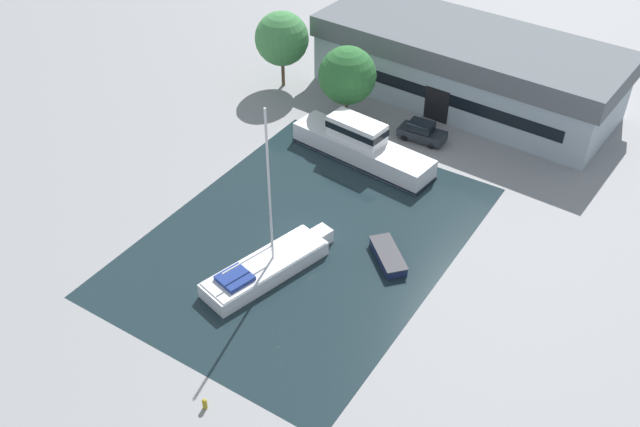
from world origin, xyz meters
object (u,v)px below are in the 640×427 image
quay_tree_near_building (347,75)px  parked_car (422,132)px  warehouse_building (466,66)px  sailboat_moored (267,266)px  quay_tree_by_water (282,39)px  small_dinghy (388,256)px  motor_cruiser (361,146)px

quay_tree_near_building → parked_car: bearing=5.9°
warehouse_building → quay_tree_near_building: 12.14m
parked_car → sailboat_moored: sailboat_moored is taller
quay_tree_by_water → sailboat_moored: bearing=-57.4°
sailboat_moored → small_dinghy: sailboat_moored is taller
quay_tree_near_building → warehouse_building: bearing=53.7°
warehouse_building → quay_tree_by_water: size_ratio=3.87×
small_dinghy → sailboat_moored: bearing=-5.2°
quay_tree_by_water → motor_cruiser: bearing=-29.0°
warehouse_building → small_dinghy: warehouse_building is taller
sailboat_moored → small_dinghy: (6.32, 5.71, -0.30)m
warehouse_building → motor_cruiser: size_ratio=2.21×
quay_tree_near_building → parked_car: 8.18m
parked_car → sailboat_moored: (-1.30, -21.18, -0.18)m
sailboat_moored → parked_car: bearing=101.3°
parked_car → quay_tree_by_water: bearing=-98.9°
quay_tree_near_building → sailboat_moored: (5.93, -20.44, -3.93)m
motor_cruiser → parked_car: bearing=-22.7°
warehouse_building → motor_cruiser: 14.80m
quay_tree_by_water → sailboat_moored: size_ratio=0.59×
motor_cruiser → quay_tree_near_building: bearing=49.0°
quay_tree_by_water → motor_cruiser: (12.96, -7.19, -3.65)m
warehouse_building → sailboat_moored: 30.30m
quay_tree_by_water → sailboat_moored: sailboat_moored is taller
warehouse_building → small_dinghy: size_ratio=7.20×
motor_cruiser → quay_tree_by_water: bearing=67.9°
warehouse_building → sailboat_moored: bearing=-88.4°
parked_car → motor_cruiser: (-3.05, -5.37, 0.42)m
motor_cruiser → small_dinghy: motor_cruiser is taller
parked_car → small_dinghy: size_ratio=1.03×
quay_tree_by_water → warehouse_building: bearing=24.2°
warehouse_building → motor_cruiser: warehouse_building is taller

